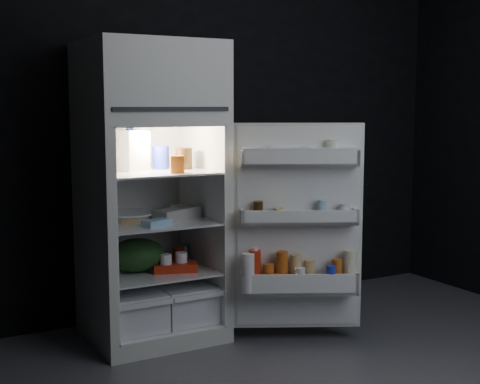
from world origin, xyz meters
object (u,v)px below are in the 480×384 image
egg_carton (177,214)px  yogurt_tray (175,267)px  milk_jug (130,150)px  fridge_door (298,231)px  refrigerator (149,182)px

egg_carton → yogurt_tray: bearing=-151.6°
milk_jug → fridge_door: bearing=-57.2°
milk_jug → yogurt_tray: milk_jug is taller
yogurt_tray → egg_carton: bearing=72.4°
egg_carton → yogurt_tray: 0.32m
fridge_door → egg_carton: 0.73m
refrigerator → egg_carton: refrigerator is taller
yogurt_tray → fridge_door: bearing=-12.7°
milk_jug → egg_carton: (0.25, -0.12, -0.38)m
refrigerator → egg_carton: (0.14, -0.10, -0.19)m
fridge_door → egg_carton: size_ratio=3.84×
fridge_door → milk_jug: (-0.82, 0.56, 0.47)m
refrigerator → yogurt_tray: 0.54m
refrigerator → yogurt_tray: (0.10, -0.16, -0.50)m
fridge_door → yogurt_tray: fridge_door is taller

